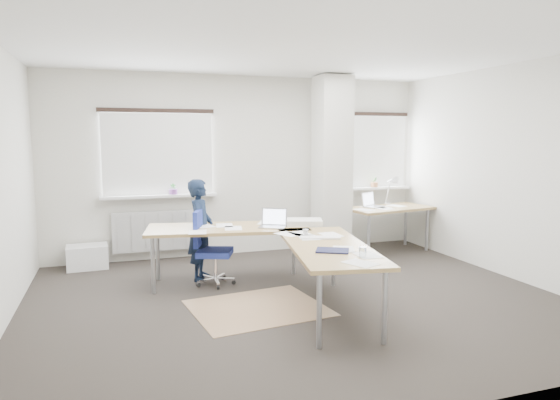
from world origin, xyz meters
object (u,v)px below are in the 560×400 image
object	(u,v)px
person	(201,230)
desk_main	(278,238)
desk_side	(388,210)
task_chair	(212,264)

from	to	relation	value
person	desk_main	bearing A→B (deg)	-123.26
person	desk_side	bearing A→B (deg)	-59.03
person	task_chair	bearing A→B (deg)	-142.81
desk_main	desk_side	size ratio (longest dim) A/B	1.98
desk_main	person	world-z (taller)	person
desk_main	person	xyz separation A→B (m)	(-0.73, 0.98, -0.03)
desk_side	task_chair	size ratio (longest dim) A/B	1.59
desk_side	task_chair	distance (m)	3.21
desk_main	desk_side	xyz separation A→B (m)	(2.41, 1.59, -0.01)
desk_side	person	size ratio (longest dim) A/B	1.14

